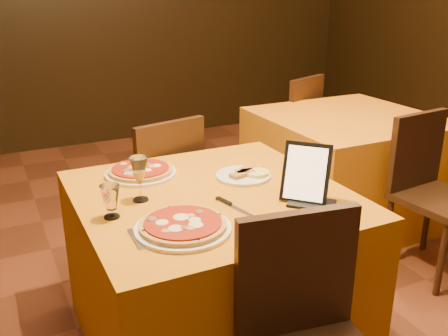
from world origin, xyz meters
name	(u,v)px	position (x,y,z in m)	size (l,w,h in m)	color
wall_back	(81,5)	(0.00, 3.50, 1.40)	(6.00, 0.01, 2.80)	black
main_table	(212,270)	(-0.18, 0.08, 0.38)	(1.10, 1.10, 0.75)	#C8740C
side_table	(345,168)	(1.21, 0.88, 0.38)	(1.10, 1.10, 0.75)	orange
chair_main_far	(154,192)	(-0.18, 0.88, 0.46)	(0.39, 0.39, 0.91)	black
chair_side_near	(440,199)	(1.21, 0.07, 0.46)	(0.42, 0.42, 0.91)	black
chair_side_far	(285,130)	(1.21, 1.66, 0.46)	(0.36, 0.36, 0.91)	black
pizza_near	(183,226)	(-0.42, -0.19, 0.77)	(0.35, 0.35, 0.03)	white
pizza_far	(141,172)	(-0.39, 0.42, 0.77)	(0.33, 0.33, 0.03)	white
cutlet_dish	(243,175)	(0.02, 0.18, 0.76)	(0.25, 0.25, 0.03)	white
wine_glass	(140,179)	(-0.47, 0.13, 0.84)	(0.07, 0.07, 0.19)	#FCE38F
water_glass	(111,202)	(-0.62, 0.03, 0.81)	(0.07, 0.07, 0.13)	silver
tablet	(306,173)	(0.13, -0.16, 0.87)	(0.19, 0.02, 0.24)	black
knife	(238,209)	(-0.16, -0.12, 0.75)	(0.23, 0.02, 0.01)	silver
fork_near	(135,239)	(-0.59, -0.18, 0.75)	(0.16, 0.02, 0.01)	silver
fork_far	(169,166)	(-0.23, 0.46, 0.75)	(0.16, 0.02, 0.01)	silver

